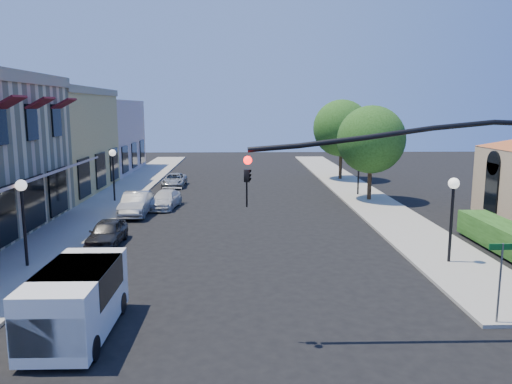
{
  "coord_description": "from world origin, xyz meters",
  "views": [
    {
      "loc": [
        0.02,
        -11.35,
        6.33
      ],
      "look_at": [
        0.7,
        10.59,
        2.6
      ],
      "focal_mm": 35.0,
      "sensor_mm": 36.0,
      "label": 1
    }
  ],
  "objects_px": {
    "street_name_sign": "(501,270)",
    "parked_car_d": "(174,180)",
    "lamppost_right_near": "(453,198)",
    "lamppost_left_near": "(22,201)",
    "parked_car_c": "(165,199)",
    "lamppost_left_far": "(113,162)",
    "lamppost_right_far": "(359,158)",
    "white_van": "(76,298)",
    "signal_mast_arm": "(461,193)",
    "parked_car_b": "(136,204)",
    "street_tree_a": "(371,140)",
    "street_tree_b": "(342,128)",
    "parked_car_a": "(107,233)"
  },
  "relations": [
    {
      "from": "street_name_sign",
      "to": "parked_car_d",
      "type": "height_order",
      "value": "street_name_sign"
    },
    {
      "from": "lamppost_right_near",
      "to": "lamppost_left_near",
      "type": "bearing_deg",
      "value": 180.0
    },
    {
      "from": "lamppost_right_near",
      "to": "parked_car_c",
      "type": "relative_size",
      "value": 0.95
    },
    {
      "from": "parked_car_d",
      "to": "lamppost_left_near",
      "type": "bearing_deg",
      "value": -98.52
    },
    {
      "from": "lamppost_left_far",
      "to": "lamppost_right_far",
      "type": "relative_size",
      "value": 1.0
    },
    {
      "from": "lamppost_left_near",
      "to": "white_van",
      "type": "height_order",
      "value": "lamppost_left_near"
    },
    {
      "from": "signal_mast_arm",
      "to": "lamppost_left_near",
      "type": "distance_m",
      "value": 15.82
    },
    {
      "from": "lamppost_right_far",
      "to": "parked_car_b",
      "type": "relative_size",
      "value": 0.86
    },
    {
      "from": "street_tree_a",
      "to": "lamppost_right_far",
      "type": "xyz_separation_m",
      "value": [
        -0.3,
        2.0,
        -1.46
      ]
    },
    {
      "from": "lamppost_left_near",
      "to": "lamppost_right_far",
      "type": "distance_m",
      "value": 23.35
    },
    {
      "from": "lamppost_left_far",
      "to": "parked_car_d",
      "type": "distance_m",
      "value": 7.76
    },
    {
      "from": "signal_mast_arm",
      "to": "parked_car_c",
      "type": "height_order",
      "value": "signal_mast_arm"
    },
    {
      "from": "lamppost_left_far",
      "to": "parked_car_c",
      "type": "bearing_deg",
      "value": -28.39
    },
    {
      "from": "lamppost_left_near",
      "to": "lamppost_right_far",
      "type": "xyz_separation_m",
      "value": [
        17.0,
        16.0,
        0.0
      ]
    },
    {
      "from": "parked_car_d",
      "to": "parked_car_c",
      "type": "bearing_deg",
      "value": -86.25
    },
    {
      "from": "street_tree_b",
      "to": "parked_car_c",
      "type": "relative_size",
      "value": 1.87
    },
    {
      "from": "lamppost_right_near",
      "to": "lamppost_right_far",
      "type": "relative_size",
      "value": 1.0
    },
    {
      "from": "parked_car_c",
      "to": "street_tree_a",
      "type": "bearing_deg",
      "value": 15.68
    },
    {
      "from": "lamppost_right_near",
      "to": "parked_car_d",
      "type": "bearing_deg",
      "value": 123.74
    },
    {
      "from": "street_tree_b",
      "to": "parked_car_b",
      "type": "relative_size",
      "value": 1.7
    },
    {
      "from": "signal_mast_arm",
      "to": "parked_car_d",
      "type": "bearing_deg",
      "value": 112.37
    },
    {
      "from": "signal_mast_arm",
      "to": "lamppost_left_far",
      "type": "xyz_separation_m",
      "value": [
        -14.36,
        20.5,
        -1.35
      ]
    },
    {
      "from": "signal_mast_arm",
      "to": "parked_car_b",
      "type": "xyz_separation_m",
      "value": [
        -12.06,
        16.39,
        -3.41
      ]
    },
    {
      "from": "street_name_sign",
      "to": "white_van",
      "type": "distance_m",
      "value": 12.1
    },
    {
      "from": "street_tree_a",
      "to": "parked_car_d",
      "type": "bearing_deg",
      "value": 154.52
    },
    {
      "from": "street_tree_b",
      "to": "signal_mast_arm",
      "type": "xyz_separation_m",
      "value": [
        -2.94,
        -30.5,
        -0.46
      ]
    },
    {
      "from": "parked_car_a",
      "to": "parked_car_b",
      "type": "distance_m",
      "value": 6.56
    },
    {
      "from": "lamppost_left_far",
      "to": "parked_car_d",
      "type": "bearing_deg",
      "value": 65.06
    },
    {
      "from": "parked_car_c",
      "to": "parked_car_d",
      "type": "xyz_separation_m",
      "value": [
        -0.56,
        8.75,
        -0.02
      ]
    },
    {
      "from": "street_tree_a",
      "to": "lamppost_left_far",
      "type": "xyz_separation_m",
      "value": [
        -17.3,
        0.0,
        -1.46
      ]
    },
    {
      "from": "street_tree_a",
      "to": "street_name_sign",
      "type": "bearing_deg",
      "value": -93.76
    },
    {
      "from": "street_name_sign",
      "to": "lamppost_right_near",
      "type": "relative_size",
      "value": 0.7
    },
    {
      "from": "street_tree_a",
      "to": "street_tree_b",
      "type": "xyz_separation_m",
      "value": [
        0.0,
        10.0,
        0.35
      ]
    },
    {
      "from": "parked_car_b",
      "to": "parked_car_c",
      "type": "distance_m",
      "value": 2.54
    },
    {
      "from": "lamppost_left_far",
      "to": "parked_car_d",
      "type": "relative_size",
      "value": 0.94
    },
    {
      "from": "street_tree_a",
      "to": "parked_car_c",
      "type": "distance_m",
      "value": 14.22
    },
    {
      "from": "parked_car_d",
      "to": "street_tree_a",
      "type": "bearing_deg",
      "value": -25.4
    },
    {
      "from": "lamppost_right_far",
      "to": "lamppost_left_near",
      "type": "bearing_deg",
      "value": -136.74
    },
    {
      "from": "parked_car_d",
      "to": "signal_mast_arm",
      "type": "bearing_deg",
      "value": -67.55
    },
    {
      "from": "white_van",
      "to": "parked_car_a",
      "type": "height_order",
      "value": "white_van"
    },
    {
      "from": "signal_mast_arm",
      "to": "parked_car_b",
      "type": "relative_size",
      "value": 1.94
    },
    {
      "from": "street_tree_a",
      "to": "white_van",
      "type": "height_order",
      "value": "street_tree_a"
    },
    {
      "from": "street_tree_b",
      "to": "signal_mast_arm",
      "type": "relative_size",
      "value": 0.88
    },
    {
      "from": "street_name_sign",
      "to": "parked_car_a",
      "type": "distance_m",
      "value": 16.5
    },
    {
      "from": "lamppost_left_near",
      "to": "white_van",
      "type": "xyz_separation_m",
      "value": [
        3.91,
        -6.05,
        -1.63
      ]
    },
    {
      "from": "lamppost_right_far",
      "to": "lamppost_right_near",
      "type": "bearing_deg",
      "value": -90.0
    },
    {
      "from": "lamppost_left_far",
      "to": "street_tree_a",
      "type": "bearing_deg",
      "value": 0.0
    },
    {
      "from": "street_tree_b",
      "to": "parked_car_a",
      "type": "bearing_deg",
      "value": -125.97
    },
    {
      "from": "lamppost_right_near",
      "to": "parked_car_b",
      "type": "height_order",
      "value": "lamppost_right_near"
    },
    {
      "from": "lamppost_left_far",
      "to": "parked_car_c",
      "type": "height_order",
      "value": "lamppost_left_far"
    }
  ]
}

